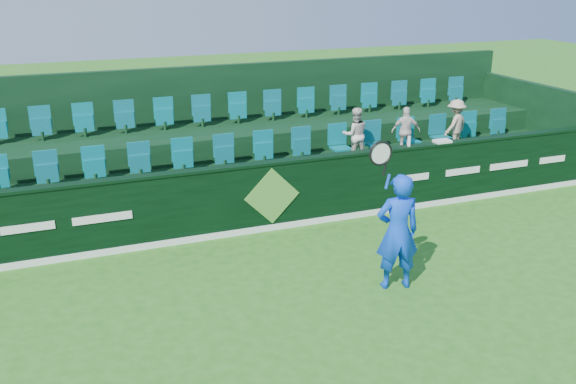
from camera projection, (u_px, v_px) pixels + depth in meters
name	position (u px, v px, depth m)	size (l,w,h in m)	color
ground	(368.00, 331.00, 8.89)	(60.00, 60.00, 0.00)	#276A19
sponsor_hoarding	(270.00, 196.00, 12.18)	(16.00, 0.25, 1.35)	black
stand_tier_front	(252.00, 191.00, 13.24)	(16.00, 2.00, 0.80)	black
stand_tier_back	(226.00, 156.00, 14.82)	(16.00, 1.80, 1.30)	black
stand_rear	(220.00, 128.00, 15.03)	(16.00, 4.10, 2.60)	black
seat_row_front	(245.00, 154.00, 13.36)	(13.50, 0.50, 0.60)	#076F79
seat_row_back	(221.00, 113.00, 14.77)	(13.50, 0.50, 0.60)	#076F79
tennis_player	(397.00, 231.00, 9.83)	(1.02, 0.58, 2.48)	blue
spectator_left	(355.00, 135.00, 13.74)	(0.57, 0.44, 1.17)	beige
spectator_middle	(406.00, 131.00, 14.18)	(0.64, 0.27, 1.09)	silver
spectator_right	(455.00, 125.00, 14.62)	(0.75, 0.43, 1.16)	tan
towel	(442.00, 141.00, 13.25)	(0.35, 0.23, 0.05)	white
drinks_bottle	(409.00, 141.00, 12.95)	(0.07, 0.07, 0.21)	white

